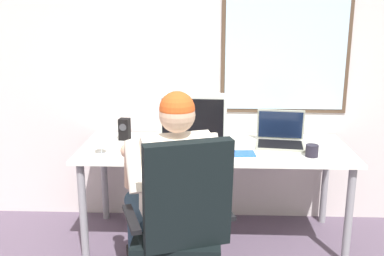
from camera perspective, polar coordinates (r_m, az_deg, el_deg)
The scene contains 10 objects.
wall_rear at distance 3.42m, azimuth 2.92°, elevation 11.33°, with size 5.15×0.08×2.88m.
desk at distance 3.14m, azimuth 2.93°, elevation -3.76°, with size 1.89×0.75×0.72m.
office_chair at distance 2.33m, azimuth -1.21°, elevation -11.86°, with size 0.63×0.56×1.05m.
person_seated at distance 2.53m, azimuth -2.62°, elevation -8.02°, with size 0.67×0.87×1.25m.
crt_monitor at distance 3.06m, azimuth 0.19°, elevation 1.37°, with size 0.47×0.22×0.38m.
laptop at distance 3.23m, azimuth 11.38°, elevation -0.97°, with size 0.37×0.33×0.24m.
wine_glass at distance 2.99m, azimuth -11.73°, elevation -1.70°, with size 0.08×0.08×0.14m.
desk_speaker at distance 3.32m, azimuth -8.75°, elevation -0.14°, with size 0.09×0.09×0.16m.
cd_case at distance 2.97m, azimuth 6.78°, elevation -3.31°, with size 0.15×0.13×0.01m.
coffee_mug at distance 3.00m, azimuth 15.30°, elevation -2.86°, with size 0.08×0.08×0.08m.
Camera 1 is at (-0.02, -0.94, 1.63)m, focal length 41.09 mm.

